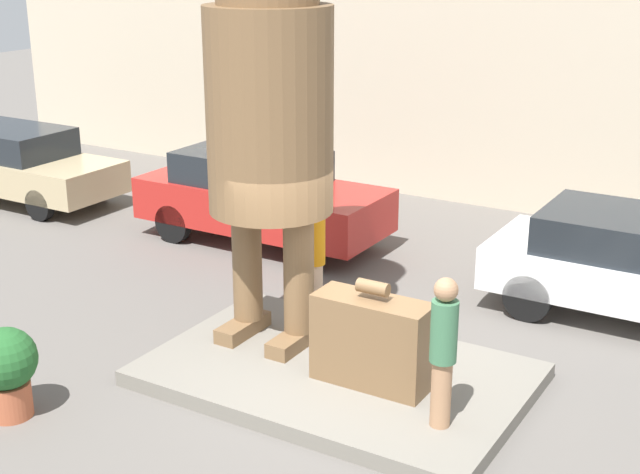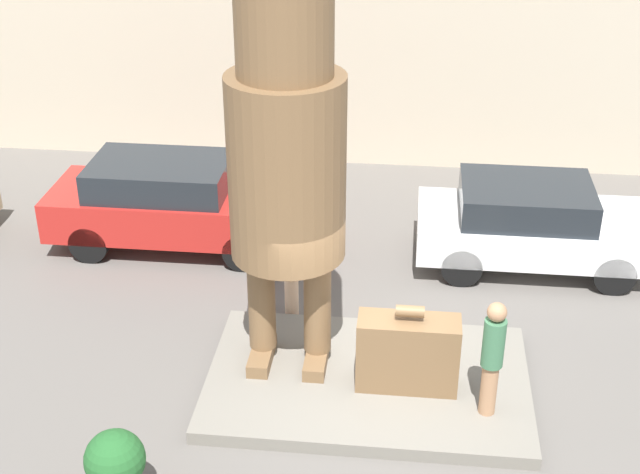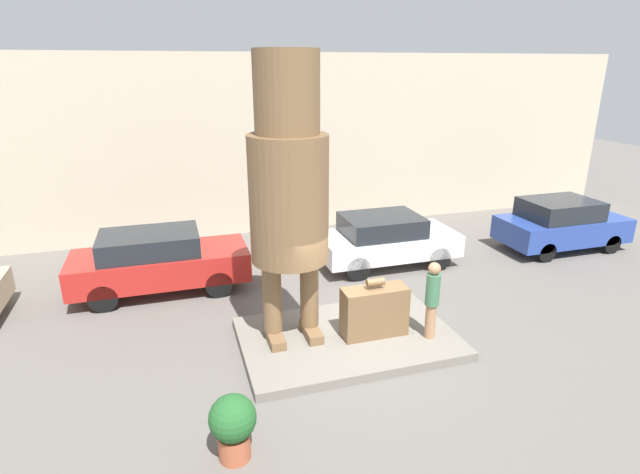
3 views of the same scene
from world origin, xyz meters
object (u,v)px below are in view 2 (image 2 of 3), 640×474
Objects in this scene: giant_suitcase at (408,353)px; worker_hivis at (291,267)px; statue_figure at (286,142)px; parked_car_red at (171,201)px; planter_pot at (116,467)px; parked_car_white at (532,223)px; tourist at (492,354)px.

giant_suitcase is 2.60m from worker_hivis.
parked_car_red is (-2.68, 3.59, -2.70)m from statue_figure.
statue_figure is at bearing 60.97° from planter_pot.
statue_figure is at bearing -136.74° from parked_car_white.
parked_car_white is at bearing 62.78° from giant_suitcase.
statue_figure is at bearing 161.45° from tourist.
parked_car_red is 4.13× the size of planter_pot.
tourist is 0.38× the size of parked_car_red.
worker_hivis is at bearing -41.89° from parked_car_red.
statue_figure is 3.36× the size of worker_hivis.
parked_car_red is at bearing 140.37° from tourist.
statue_figure is 3.34m from giant_suitcase.
giant_suitcase is 0.82× the size of tourist.
tourist is 3.73m from worker_hivis.
parked_car_white is at bearing 77.71° from tourist.
parked_car_red reaches higher than giant_suitcase.
tourist reaches higher than parked_car_red.
parked_car_red is at bearing 137.19° from giant_suitcase.
worker_hivis is at bearing 142.42° from tourist.
planter_pot is at bearing -119.03° from statue_figure.
statue_figure is 5.33× the size of planter_pot.
worker_hivis is (1.47, 4.29, 0.33)m from planter_pot.
giant_suitcase reaches higher than planter_pot.
parked_car_white is (3.76, 3.54, -2.75)m from statue_figure.
tourist is (1.08, -0.47, 0.39)m from giant_suitcase.
giant_suitcase is at bearing 156.68° from tourist.
worker_hivis reaches higher than parked_car_white.
giant_suitcase is at bearing -44.01° from worker_hivis.
planter_pot is (-5.40, -6.49, -0.21)m from parked_car_white.
tourist reaches higher than worker_hivis.
statue_figure is 1.42× the size of parked_car_white.
statue_figure is 4.13× the size of giant_suitcase.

